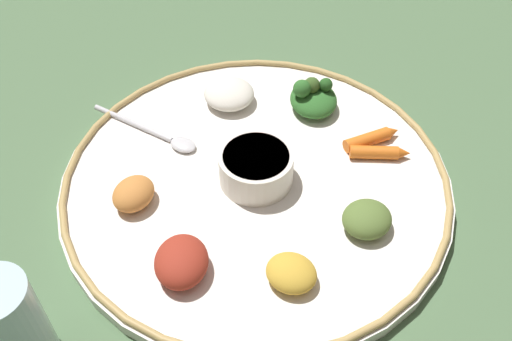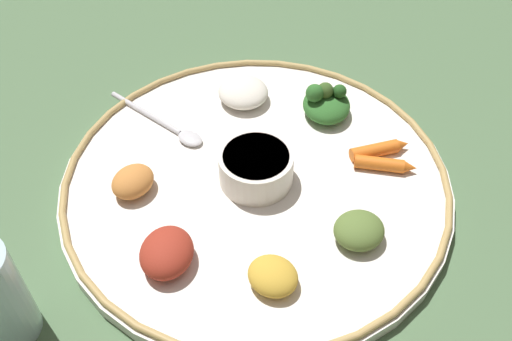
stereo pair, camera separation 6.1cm
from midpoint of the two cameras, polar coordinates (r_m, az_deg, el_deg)
ground_plane at (r=0.70m, az=-2.48°, el=-1.86°), size 2.40×2.40×0.00m
platter at (r=0.69m, az=-2.50°, el=-1.42°), size 0.45×0.45×0.02m
platter_rim at (r=0.68m, az=-2.53°, el=-0.81°), size 0.45×0.45×0.01m
center_bowl at (r=0.67m, az=-2.59°, el=0.26°), size 0.09×0.09×0.04m
spoon at (r=0.75m, az=-11.57°, el=3.29°), size 0.16×0.04×0.01m
greens_pile at (r=0.77m, az=3.26°, el=6.99°), size 0.09×0.09×0.05m
carrot_near_spoon at (r=0.71m, az=9.47°, el=1.62°), size 0.07×0.04×0.02m
carrot_outer at (r=0.73m, az=8.80°, el=2.98°), size 0.06×0.06×0.02m
mound_beet at (r=0.60m, az=-10.12°, el=-8.83°), size 0.08×0.08×0.03m
mound_collards at (r=0.64m, az=8.01°, el=-4.81°), size 0.07×0.07×0.03m
mound_rice_white at (r=0.78m, az=-4.87°, el=7.31°), size 0.07×0.07×0.03m
mound_squash at (r=0.67m, az=-14.31°, el=-2.32°), size 0.05×0.06×0.03m
mound_lentil_yellow at (r=0.59m, az=0.47°, el=-10.04°), size 0.06×0.05×0.03m
drinking_glass at (r=0.59m, az=-25.16°, el=-14.08°), size 0.06×0.06×0.12m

